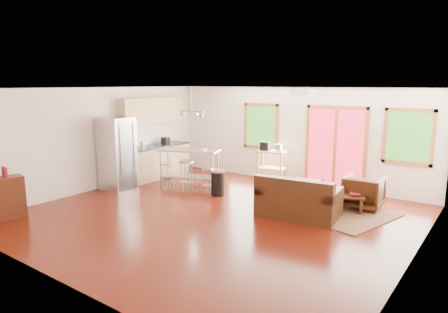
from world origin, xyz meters
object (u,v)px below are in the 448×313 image
Objects in this scene: refrigerator at (117,154)px; island at (189,161)px; kitchen_cart at (271,155)px; armchair at (364,190)px; ottoman at (305,191)px; rug at (329,210)px; loveseat at (298,201)px; coffee_table at (341,196)px.

island is (1.33, 1.28, -0.24)m from refrigerator.
kitchen_cart is at bearing 44.05° from island.
kitchen_cart is (-2.74, 0.73, 0.38)m from armchair.
ottoman is at bearing 4.51° from armchair.
armchair is 0.47× the size of island.
rug is 2.11× the size of kitchen_cart.
loveseat reaches higher than coffee_table.
refrigerator is at bearing -156.32° from ottoman.
island is at bearing -168.17° from ottoman.
loveseat reaches higher than armchair.
loveseat is 1.26m from ottoman.
armchair reaches higher than rug.
loveseat reaches higher than rug.
refrigerator reaches higher than ottoman.
coffee_table reaches higher than rug.
loveseat reaches higher than ottoman.
island is (-3.02, -0.63, 0.46)m from ottoman.
loveseat is 4.83m from refrigerator.
coffee_table is 5.59m from refrigerator.
rug is at bearing -146.36° from coffee_table.
rug is at bearing 3.09° from island.
armchair is 0.43× the size of refrigerator.
rug is at bearing 56.86° from loveseat.
island is (-3.99, -0.33, 0.36)m from coffee_table.
rug is 0.91m from ottoman.
coffee_table is 0.95× the size of kitchen_cart.
loveseat is at bearing -116.58° from rug.
armchair is 1.20× the size of ottoman.
kitchen_cart reaches higher than coffee_table.
refrigerator reaches higher than loveseat.
armchair is at bearing -14.99° from kitchen_cart.
island reaches higher than coffee_table.
armchair is at bearing 10.48° from island.
kitchen_cart is at bearing 153.47° from coffee_table.
armchair is 2.86m from kitchen_cart.
refrigerator reaches higher than island.
coffee_table is at bearing 50.60° from loveseat.
ottoman is 3.12m from island.
loveseat is 1.64m from armchair.
rug is 0.92m from loveseat.
rug is 0.89m from armchair.
kitchen_cart reaches higher than ottoman.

